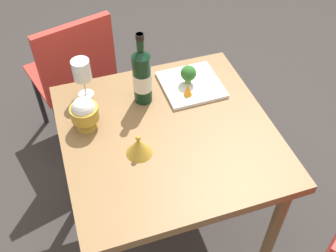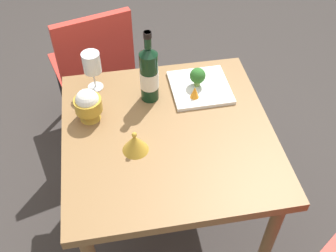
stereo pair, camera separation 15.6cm
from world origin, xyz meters
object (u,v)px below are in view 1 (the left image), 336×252
(wine_glass, at_px, (82,71))
(rice_bowl_lid, at_px, (139,146))
(chair_near_window, at_px, (75,71))
(carrot_garnish_left, at_px, (188,90))
(wine_bottle, at_px, (142,76))
(rice_bowl, at_px, (84,113))
(serving_plate, at_px, (191,85))
(broccoli_floret, at_px, (188,74))

(wine_glass, xyz_separation_m, rice_bowl_lid, (-0.39, -0.13, -0.09))
(chair_near_window, height_order, carrot_garnish_left, chair_near_window)
(rice_bowl_lid, distance_m, carrot_garnish_left, 0.36)
(chair_near_window, distance_m, wine_bottle, 0.67)
(chair_near_window, bearing_deg, rice_bowl, -107.13)
(rice_bowl_lid, distance_m, serving_plate, 0.44)
(serving_plate, bearing_deg, broccoli_floret, 51.60)
(wine_bottle, bearing_deg, serving_plate, -85.38)
(wine_glass, relative_size, serving_plate, 0.71)
(wine_bottle, height_order, rice_bowl_lid, wine_bottle)
(chair_near_window, xyz_separation_m, broccoli_floret, (-0.51, -0.45, 0.26))
(rice_bowl, height_order, broccoli_floret, rice_bowl)
(rice_bowl_lid, xyz_separation_m, broccoli_floret, (0.31, -0.31, 0.03))
(rice_bowl_lid, distance_m, broccoli_floret, 0.43)
(carrot_garnish_left, bearing_deg, serving_plate, -31.61)
(rice_bowl_lid, xyz_separation_m, serving_plate, (0.30, -0.32, -0.03))
(wine_glass, bearing_deg, wine_bottle, -115.40)
(carrot_garnish_left, bearing_deg, wine_glass, 69.30)
(wine_bottle, bearing_deg, chair_near_window, 23.82)
(chair_near_window, distance_m, rice_bowl_lid, 0.86)
(serving_plate, xyz_separation_m, carrot_garnish_left, (-0.07, 0.04, 0.04))
(chair_near_window, relative_size, wine_bottle, 2.61)
(wine_glass, bearing_deg, chair_near_window, 1.58)
(wine_glass, xyz_separation_m, serving_plate, (-0.09, -0.45, -0.12))
(broccoli_floret, bearing_deg, wine_bottle, 97.38)
(wine_bottle, height_order, serving_plate, wine_bottle)
(wine_glass, bearing_deg, broccoli_floret, -100.36)
(rice_bowl, relative_size, broccoli_floret, 1.65)
(chair_near_window, relative_size, serving_plate, 3.36)
(rice_bowl_lid, bearing_deg, wine_glass, 18.63)
(chair_near_window, bearing_deg, serving_plate, -63.95)
(wine_glass, distance_m, carrot_garnish_left, 0.44)
(rice_bowl, xyz_separation_m, broccoli_floret, (0.11, -0.47, -0.01))
(serving_plate, bearing_deg, rice_bowl, 101.54)
(wine_glass, height_order, rice_bowl, wine_glass)
(rice_bowl, xyz_separation_m, rice_bowl_lid, (-0.20, -0.16, -0.04))
(wine_glass, relative_size, rice_bowl, 1.26)
(chair_near_window, bearing_deg, broccoli_floret, -64.18)
(wine_bottle, relative_size, rice_bowl_lid, 3.25)
(wine_glass, xyz_separation_m, broccoli_floret, (-0.08, -0.44, -0.06))
(serving_plate, bearing_deg, wine_glass, 78.75)
(wine_bottle, bearing_deg, rice_bowl_lid, 161.13)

